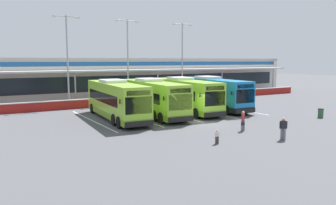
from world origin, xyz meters
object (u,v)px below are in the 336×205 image
at_px(pedestrian_with_handbag, 243,120).
at_px(litter_bin, 321,113).
at_px(coach_bus_leftmost, 116,101).
at_px(lamp_post_west, 67,55).
at_px(pedestrian_child, 217,136).
at_px(coach_bus_centre, 184,95).
at_px(coach_bus_left_centre, 153,98).
at_px(lamp_post_east, 182,56).
at_px(lamp_post_centre, 128,56).
at_px(coach_bus_right_centre, 212,94).
at_px(pedestrian_in_dark_coat, 283,128).

xyz_separation_m(pedestrian_with_handbag, litter_bin, (11.04, 0.72, -0.39)).
bearing_deg(coach_bus_leftmost, litter_bin, -28.94).
bearing_deg(pedestrian_with_handbag, lamp_post_west, 110.98).
bearing_deg(pedestrian_with_handbag, pedestrian_child, -153.38).
xyz_separation_m(pedestrian_with_handbag, lamp_post_west, (-8.28, 21.60, 5.43)).
distance_m(coach_bus_centre, pedestrian_child, 14.80).
height_order(lamp_post_west, litter_bin, lamp_post_west).
distance_m(coach_bus_left_centre, lamp_post_east, 16.13).
xyz_separation_m(pedestrian_child, lamp_post_centre, (4.19, 23.98, 5.75)).
relative_size(coach_bus_leftmost, lamp_post_centre, 1.12).
relative_size(pedestrian_child, lamp_post_west, 0.09).
relative_size(coach_bus_left_centre, lamp_post_east, 1.12).
height_order(coach_bus_right_centre, lamp_post_west, lamp_post_west).
bearing_deg(pedestrian_in_dark_coat, litter_bin, 22.62).
bearing_deg(lamp_post_west, litter_bin, -47.22).
relative_size(coach_bus_centre, lamp_post_west, 1.12).
height_order(coach_bus_leftmost, pedestrian_child, coach_bus_leftmost).
bearing_deg(coach_bus_left_centre, lamp_post_east, 45.51).
relative_size(coach_bus_right_centre, lamp_post_east, 1.12).
bearing_deg(lamp_post_centre, coach_bus_left_centre, -101.47).
bearing_deg(lamp_post_centre, coach_bus_centre, -79.27).
bearing_deg(coach_bus_centre, pedestrian_in_dark_coat, -95.38).
bearing_deg(coach_bus_leftmost, lamp_post_east, 36.71).
bearing_deg(coach_bus_right_centre, coach_bus_left_centre, -175.17).
xyz_separation_m(coach_bus_centre, lamp_post_centre, (-2.01, 10.60, 4.50)).
xyz_separation_m(lamp_post_east, litter_bin, (2.75, -20.89, -5.82)).
height_order(coach_bus_left_centre, lamp_post_west, lamp_post_west).
bearing_deg(lamp_post_west, pedestrian_in_dark_coat, -71.27).
xyz_separation_m(coach_bus_left_centre, litter_bin, (13.60, -9.84, -1.32)).
xyz_separation_m(coach_bus_leftmost, litter_bin, (17.67, -9.77, -1.32)).
xyz_separation_m(coach_bus_leftmost, lamp_post_east, (14.92, 11.12, 4.50)).
distance_m(pedestrian_with_handbag, pedestrian_in_dark_coat, 3.77).
relative_size(coach_bus_left_centre, lamp_post_west, 1.12).
xyz_separation_m(lamp_post_west, lamp_post_centre, (7.99, 0.13, 0.00)).
bearing_deg(litter_bin, coach_bus_right_centre, 116.83).
height_order(coach_bus_right_centre, lamp_post_centre, lamp_post_centre).
bearing_deg(lamp_post_centre, coach_bus_leftmost, -119.38).
distance_m(coach_bus_leftmost, pedestrian_child, 12.97).
relative_size(coach_bus_leftmost, pedestrian_child, 12.25).
bearing_deg(lamp_post_west, lamp_post_centre, 0.92).
distance_m(lamp_post_centre, litter_bin, 24.57).
distance_m(coach_bus_centre, lamp_post_west, 15.16).
relative_size(pedestrian_with_handbag, lamp_post_east, 0.15).
bearing_deg(lamp_post_west, coach_bus_centre, -46.32).
distance_m(pedestrian_with_handbag, lamp_post_centre, 22.40).
bearing_deg(pedestrian_child, coach_bus_leftmost, 99.55).
distance_m(coach_bus_right_centre, pedestrian_with_handbag, 12.66).
relative_size(coach_bus_centre, pedestrian_in_dark_coat, 7.60).
height_order(coach_bus_leftmost, lamp_post_west, lamp_post_west).
bearing_deg(coach_bus_centre, pedestrian_with_handbag, -98.76).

